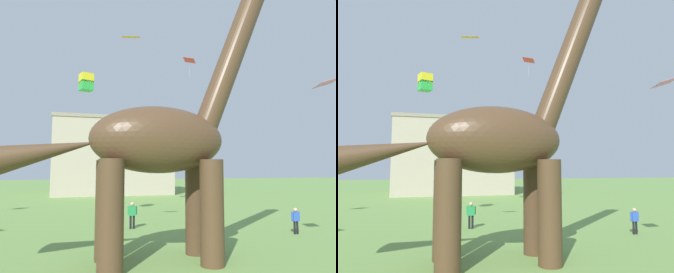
{
  "view_description": "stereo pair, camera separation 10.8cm",
  "coord_description": "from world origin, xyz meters",
  "views": [
    {
      "loc": [
        -2.81,
        -8.41,
        3.84
      ],
      "look_at": [
        1.06,
        5.68,
        5.36
      ],
      "focal_mm": 33.95,
      "sensor_mm": 36.0,
      "label": 1
    },
    {
      "loc": [
        -2.71,
        -8.44,
        3.84
      ],
      "look_at": [
        1.06,
        5.68,
        5.36
      ],
      "focal_mm": 33.95,
      "sensor_mm": 36.0,
      "label": 2
    }
  ],
  "objects": [
    {
      "name": "person_vendor_side",
      "position": [
        9.72,
        8.28,
        0.94
      ],
      "size": [
        0.58,
        0.25,
        1.55
      ],
      "rotation": [
        0.0,
        0.0,
        0.48
      ],
      "color": "black",
      "rests_on": "ground_plane"
    },
    {
      "name": "kite_high_right",
      "position": [
        8.28,
        23.22,
        15.65
      ],
      "size": [
        1.77,
        1.95,
        1.96
      ],
      "color": "red"
    },
    {
      "name": "dinosaur_sculpture",
      "position": [
        0.29,
        4.73,
        5.11
      ],
      "size": [
        13.51,
        2.86,
        14.13
      ],
      "rotation": [
        0.0,
        0.0,
        0.38
      ],
      "color": "#513823",
      "rests_on": "ground_plane"
    },
    {
      "name": "person_near_flyer",
      "position": [
        0.53,
        12.6,
        1.04
      ],
      "size": [
        0.64,
        0.28,
        1.71
      ],
      "rotation": [
        0.0,
        0.0,
        2.74
      ],
      "color": "black",
      "rests_on": "ground_plane"
    },
    {
      "name": "background_building_block",
      "position": [
        2.11,
        43.46,
        5.92
      ],
      "size": [
        18.16,
        11.2,
        11.82
      ],
      "color": "#B7A893",
      "rests_on": "ground_plane"
    },
    {
      "name": "kite_drifting",
      "position": [
        1.24,
        19.01,
        15.72
      ],
      "size": [
        1.83,
        1.53,
        0.31
      ],
      "color": "orange"
    },
    {
      "name": "kite_high_left",
      "position": [
        7.64,
        2.99,
        7.67
      ],
      "size": [
        1.21,
        1.41,
        0.27
      ],
      "color": "pink"
    },
    {
      "name": "kite_mid_center",
      "position": [
        -2.58,
        15.41,
        10.29
      ],
      "size": [
        1.11,
        1.11,
        1.26
      ],
      "color": "yellow"
    }
  ]
}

